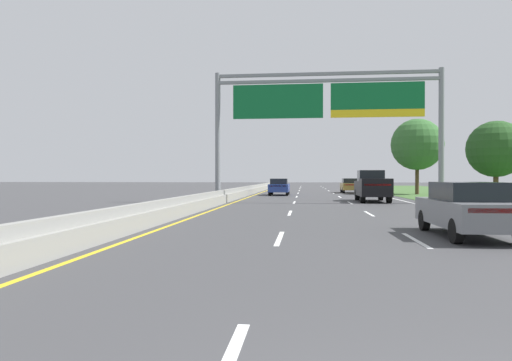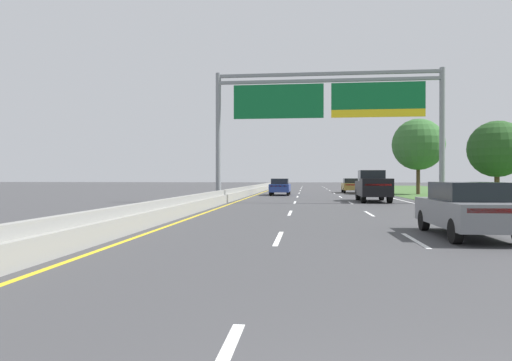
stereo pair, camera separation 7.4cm
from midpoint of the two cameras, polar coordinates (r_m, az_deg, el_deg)
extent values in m
plane|color=#3D3D3F|center=(37.27, 8.05, -2.21)|extent=(220.00, 220.00, 0.00)
cube|color=white|center=(12.85, 3.01, -7.22)|extent=(0.14, 3.00, 0.01)
cube|color=white|center=(21.80, 4.39, -4.07)|extent=(0.14, 3.00, 0.01)
cube|color=white|center=(30.77, 4.96, -2.76)|extent=(0.14, 3.00, 0.01)
cube|color=white|center=(39.76, 5.27, -2.03)|extent=(0.14, 3.00, 0.01)
cube|color=white|center=(48.75, 5.47, -1.58)|extent=(0.14, 3.00, 0.01)
cube|color=white|center=(57.75, 5.60, -1.27)|extent=(0.14, 3.00, 0.01)
cube|color=white|center=(66.74, 5.70, -1.04)|extent=(0.14, 3.00, 0.01)
cube|color=white|center=(75.74, 5.78, -0.86)|extent=(0.14, 3.00, 0.01)
cube|color=white|center=(84.74, 5.84, -0.72)|extent=(0.14, 3.00, 0.01)
cube|color=white|center=(13.17, 19.42, -7.06)|extent=(0.14, 3.00, 0.01)
cube|color=white|center=(21.99, 14.09, -4.05)|extent=(0.14, 3.00, 0.01)
cube|color=white|center=(30.91, 11.84, -2.75)|extent=(0.14, 3.00, 0.01)
cube|color=white|center=(39.87, 10.60, -2.03)|extent=(0.14, 3.00, 0.01)
cube|color=white|center=(48.84, 9.81, -1.58)|extent=(0.14, 3.00, 0.01)
cube|color=white|center=(57.82, 9.27, -1.27)|extent=(0.14, 3.00, 0.01)
cube|color=white|center=(66.81, 8.88, -1.04)|extent=(0.14, 3.00, 0.01)
cube|color=white|center=(75.80, 8.58, -0.86)|extent=(0.14, 3.00, 0.01)
cube|color=white|center=(84.79, 8.34, -0.73)|extent=(0.14, 3.00, 0.01)
cube|color=white|center=(37.91, 17.00, -2.17)|extent=(0.16, 106.00, 0.01)
cube|color=gold|center=(37.56, -0.99, -2.18)|extent=(0.16, 106.00, 0.01)
cube|color=#3D602D|center=(40.19, 28.36, -2.05)|extent=(14.00, 110.00, 0.02)
cube|color=gray|center=(37.65, -2.05, -1.76)|extent=(0.60, 110.00, 0.55)
cube|color=gray|center=(37.63, -2.05, -1.11)|extent=(0.25, 110.00, 0.30)
cylinder|color=gray|center=(31.23, -4.67, 5.36)|extent=(0.36, 0.36, 8.80)
cylinder|color=gray|center=(31.88, 22.36, 5.23)|extent=(0.36, 0.36, 8.80)
cube|color=gray|center=(31.33, 9.00, 13.07)|extent=(14.70, 0.24, 0.20)
cube|color=gray|center=(31.23, 9.00, 12.27)|extent=(14.70, 0.24, 0.20)
cube|color=#0C602D|center=(30.83, 2.88, 9.86)|extent=(6.00, 0.12, 2.27)
cube|color=#0C602D|center=(31.17, 15.09, 10.21)|extent=(6.00, 0.12, 1.77)
cube|color=yellow|center=(30.99, 15.08, 8.14)|extent=(6.00, 0.12, 0.50)
cube|color=black|center=(32.86, 14.49, -0.97)|extent=(2.09, 5.43, 1.00)
cube|color=black|center=(33.69, 14.31, 0.58)|extent=(1.75, 1.93, 0.78)
cube|color=#B21414|center=(30.22, 15.13, -0.52)|extent=(1.68, 0.11, 0.12)
cube|color=black|center=(31.14, 14.90, 0.06)|extent=(2.03, 1.98, 0.20)
cylinder|color=black|center=(34.61, 12.71, -1.72)|extent=(0.31, 0.84, 0.84)
cylinder|color=black|center=(34.81, 15.50, -1.72)|extent=(0.31, 0.84, 0.84)
cylinder|color=black|center=(30.96, 13.36, -1.98)|extent=(0.31, 0.84, 0.84)
cylinder|color=black|center=(31.18, 16.47, -1.97)|extent=(0.31, 0.84, 0.84)
cube|color=#A38438|center=(50.39, 11.86, -0.74)|extent=(1.84, 4.41, 0.72)
cube|color=black|center=(50.33, 11.86, -0.04)|extent=(1.58, 2.31, 0.52)
cube|color=#B21414|center=(48.24, 12.09, -0.54)|extent=(1.53, 0.09, 0.12)
cylinder|color=black|center=(51.83, 10.82, -1.10)|extent=(0.22, 0.66, 0.66)
cylinder|color=black|center=(51.97, 12.58, -1.10)|extent=(0.22, 0.66, 0.66)
cylinder|color=black|center=(48.84, 11.08, -1.20)|extent=(0.22, 0.66, 0.66)
cylinder|color=black|center=(48.99, 12.95, -1.20)|extent=(0.22, 0.66, 0.66)
cube|color=slate|center=(14.44, 25.02, -3.69)|extent=(1.88, 4.42, 0.72)
cube|color=black|center=(14.36, 25.09, -1.23)|extent=(1.59, 2.32, 0.52)
cube|color=#B21414|center=(12.41, 28.34, -3.36)|extent=(1.53, 0.10, 0.12)
cylinder|color=black|center=(15.66, 20.42, -4.67)|extent=(0.23, 0.66, 0.66)
cylinder|color=black|center=(16.14, 25.93, -4.54)|extent=(0.23, 0.66, 0.66)
cylinder|color=black|center=(12.80, 23.86, -5.82)|extent=(0.23, 0.66, 0.66)
cube|color=navy|center=(43.15, 3.09, -0.93)|extent=(1.83, 4.41, 0.72)
cube|color=black|center=(43.09, 3.09, -0.11)|extent=(1.57, 2.30, 0.52)
cube|color=#B21414|center=(40.99, 2.91, -0.70)|extent=(1.53, 0.08, 0.12)
cylinder|color=black|center=(44.70, 2.18, -1.34)|extent=(0.22, 0.66, 0.66)
cylinder|color=black|center=(44.61, 4.23, -1.35)|extent=(0.22, 0.66, 0.66)
cylinder|color=black|center=(41.72, 1.87, -1.47)|extent=(0.22, 0.66, 0.66)
cylinder|color=black|center=(41.62, 4.07, -1.47)|extent=(0.22, 0.66, 0.66)
cylinder|color=#4C3823|center=(37.91, 28.00, -0.60)|extent=(0.36, 0.36, 2.12)
sphere|color=#234C1E|center=(37.96, 28.02, 3.51)|extent=(4.16, 4.16, 4.16)
cylinder|color=#4C3823|center=(47.53, 19.70, 0.10)|extent=(0.36, 0.36, 2.91)
sphere|color=#33662D|center=(47.64, 19.71, 4.29)|extent=(5.06, 5.06, 5.06)
camera|label=1|loc=(0.04, -89.90, 0.00)|focal=31.92mm
camera|label=2|loc=(0.04, 90.10, 0.00)|focal=31.92mm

